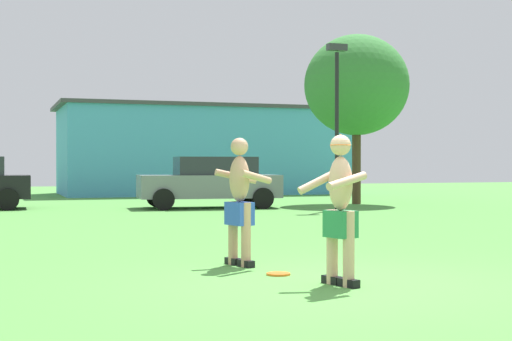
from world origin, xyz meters
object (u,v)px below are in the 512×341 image
object	(u,v)px
player_with_cap	(340,203)
car_gray_near_post	(210,181)
frisbee	(278,274)
lamp_post	(337,106)
tree_right_field	(356,85)
player_in_blue	(240,198)

from	to	relation	value
player_with_cap	car_gray_near_post	bearing A→B (deg)	79.79
player_with_cap	car_gray_near_post	xyz separation A→B (m)	(2.69, 14.96, -0.10)
player_with_cap	frisbee	bearing A→B (deg)	110.61
car_gray_near_post	lamp_post	bearing A→B (deg)	-31.01
lamp_post	player_with_cap	bearing A→B (deg)	-115.06
tree_right_field	player_in_blue	bearing A→B (deg)	-122.11
player_in_blue	tree_right_field	world-z (taller)	tree_right_field
frisbee	car_gray_near_post	size ratio (longest dim) A/B	0.07
player_with_cap	player_in_blue	xyz separation A→B (m)	(-0.55, 1.93, -0.02)
frisbee	car_gray_near_post	bearing A→B (deg)	77.67
tree_right_field	lamp_post	bearing A→B (deg)	-126.60
player_with_cap	frisbee	distance (m)	1.38
player_in_blue	car_gray_near_post	size ratio (longest dim) A/B	0.38
player_in_blue	frisbee	bearing A→B (deg)	-79.31
frisbee	car_gray_near_post	distance (m)	14.34
player_with_cap	tree_right_field	distance (m)	17.87
player_in_blue	frisbee	world-z (taller)	player_in_blue
player_in_blue	frisbee	distance (m)	1.32
car_gray_near_post	player_with_cap	bearing A→B (deg)	-100.21
tree_right_field	car_gray_near_post	bearing A→B (deg)	-172.73
player_with_cap	lamp_post	xyz separation A→B (m)	(6.05, 12.94, 2.17)
frisbee	lamp_post	size ratio (longest dim) A/B	0.06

